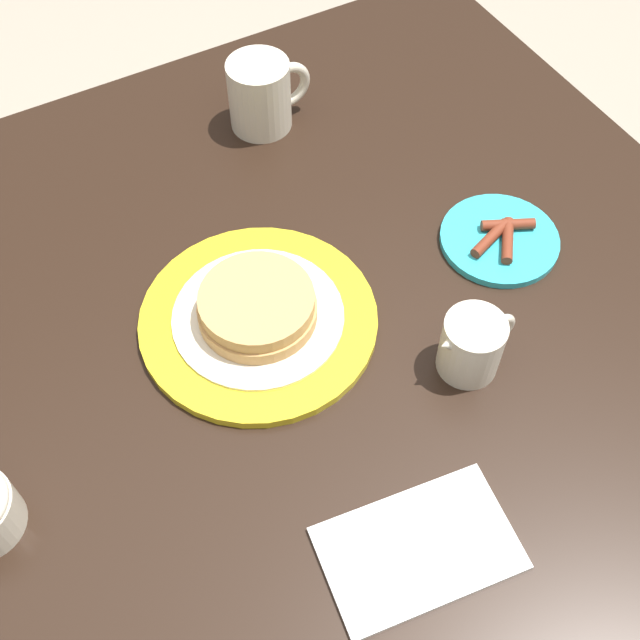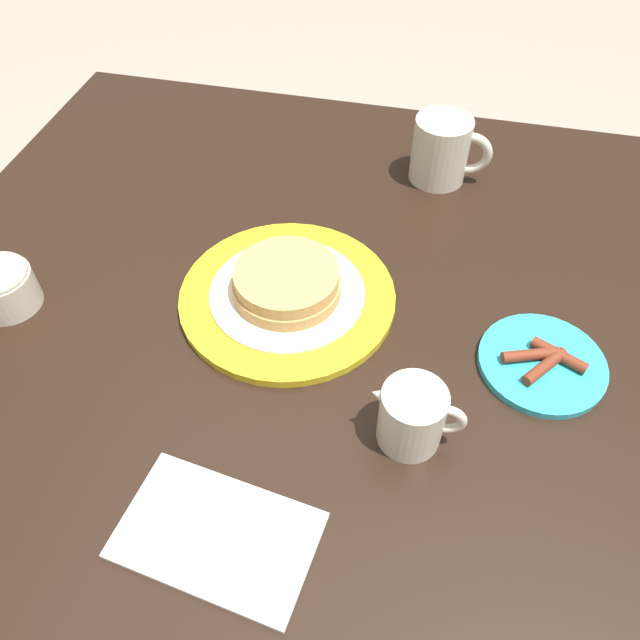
{
  "view_description": "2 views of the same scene",
  "coord_description": "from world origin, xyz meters",
  "px_view_note": "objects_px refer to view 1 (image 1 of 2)",
  "views": [
    {
      "loc": [
        -0.24,
        -0.52,
        1.5
      ],
      "look_at": [
        0.01,
        -0.06,
        0.76
      ],
      "focal_mm": 45.0,
      "sensor_mm": 36.0,
      "label": 1
    },
    {
      "loc": [
        0.12,
        -0.54,
        1.33
      ],
      "look_at": [
        0.01,
        -0.06,
        0.76
      ],
      "focal_mm": 35.0,
      "sensor_mm": 36.0,
      "label": 2
    }
  ],
  "objects_px": {
    "side_plate_bacon": "(500,239)",
    "pancake_plate": "(258,314)",
    "coffee_mug": "(262,94)",
    "creamer_pitcher": "(471,345)",
    "napkin": "(418,548)"
  },
  "relations": [
    {
      "from": "side_plate_bacon",
      "to": "coffee_mug",
      "type": "bearing_deg",
      "value": 114.53
    },
    {
      "from": "pancake_plate",
      "to": "side_plate_bacon",
      "type": "bearing_deg",
      "value": -6.48
    },
    {
      "from": "pancake_plate",
      "to": "coffee_mug",
      "type": "bearing_deg",
      "value": 62.15
    },
    {
      "from": "napkin",
      "to": "side_plate_bacon",
      "type": "bearing_deg",
      "value": 42.61
    },
    {
      "from": "side_plate_bacon",
      "to": "napkin",
      "type": "distance_m",
      "value": 0.42
    },
    {
      "from": "side_plate_bacon",
      "to": "napkin",
      "type": "height_order",
      "value": "side_plate_bacon"
    },
    {
      "from": "napkin",
      "to": "creamer_pitcher",
      "type": "bearing_deg",
      "value": 42.86
    },
    {
      "from": "pancake_plate",
      "to": "creamer_pitcher",
      "type": "xyz_separation_m",
      "value": [
        0.18,
        -0.17,
        0.02
      ]
    },
    {
      "from": "side_plate_bacon",
      "to": "creamer_pitcher",
      "type": "height_order",
      "value": "creamer_pitcher"
    },
    {
      "from": "coffee_mug",
      "to": "creamer_pitcher",
      "type": "height_order",
      "value": "coffee_mug"
    },
    {
      "from": "creamer_pitcher",
      "to": "pancake_plate",
      "type": "bearing_deg",
      "value": 137.21
    },
    {
      "from": "side_plate_bacon",
      "to": "coffee_mug",
      "type": "relative_size",
      "value": 1.23
    },
    {
      "from": "coffee_mug",
      "to": "napkin",
      "type": "height_order",
      "value": "coffee_mug"
    },
    {
      "from": "side_plate_bacon",
      "to": "pancake_plate",
      "type": "bearing_deg",
      "value": 173.52
    },
    {
      "from": "coffee_mug",
      "to": "creamer_pitcher",
      "type": "xyz_separation_m",
      "value": [
        0.02,
        -0.48,
        -0.01
      ]
    }
  ]
}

